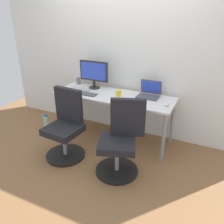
{
  "coord_description": "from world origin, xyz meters",
  "views": [
    {
      "loc": [
        1.37,
        -2.93,
        1.92
      ],
      "look_at": [
        0.0,
        -0.05,
        0.47
      ],
      "focal_mm": 37.37,
      "sensor_mm": 36.0,
      "label": 1
    }
  ],
  "objects_px": {
    "water_bottle_on_floor": "(47,123)",
    "coffee_mug": "(119,93)",
    "office_chair_right": "(121,141)",
    "office_chair_left": "(66,127)",
    "open_laptop": "(149,93)",
    "desktop_monitor": "(94,73)"
  },
  "relations": [
    {
      "from": "office_chair_right",
      "to": "desktop_monitor",
      "type": "xyz_separation_m",
      "value": [
        -0.84,
        0.85,
        0.55
      ]
    },
    {
      "from": "water_bottle_on_floor",
      "to": "coffee_mug",
      "type": "xyz_separation_m",
      "value": [
        1.18,
        0.28,
        0.63
      ]
    },
    {
      "from": "office_chair_left",
      "to": "coffee_mug",
      "type": "height_order",
      "value": "office_chair_left"
    },
    {
      "from": "water_bottle_on_floor",
      "to": "coffee_mug",
      "type": "bearing_deg",
      "value": 13.15
    },
    {
      "from": "desktop_monitor",
      "to": "open_laptop",
      "type": "xyz_separation_m",
      "value": [
        0.91,
        0.01,
        -0.19
      ]
    },
    {
      "from": "office_chair_right",
      "to": "open_laptop",
      "type": "relative_size",
      "value": 3.03
    },
    {
      "from": "office_chair_left",
      "to": "office_chair_right",
      "type": "relative_size",
      "value": 1.0
    },
    {
      "from": "water_bottle_on_floor",
      "to": "desktop_monitor",
      "type": "height_order",
      "value": "desktop_monitor"
    },
    {
      "from": "office_chair_left",
      "to": "open_laptop",
      "type": "distance_m",
      "value": 1.28
    },
    {
      "from": "coffee_mug",
      "to": "water_bottle_on_floor",
      "type": "bearing_deg",
      "value": -166.85
    },
    {
      "from": "office_chair_left",
      "to": "water_bottle_on_floor",
      "type": "relative_size",
      "value": 3.03
    },
    {
      "from": "water_bottle_on_floor",
      "to": "desktop_monitor",
      "type": "xyz_separation_m",
      "value": [
        0.67,
        0.45,
        0.83
      ]
    },
    {
      "from": "open_laptop",
      "to": "coffee_mug",
      "type": "height_order",
      "value": "open_laptop"
    },
    {
      "from": "desktop_monitor",
      "to": "open_laptop",
      "type": "distance_m",
      "value": 0.93
    },
    {
      "from": "desktop_monitor",
      "to": "coffee_mug",
      "type": "distance_m",
      "value": 0.57
    },
    {
      "from": "office_chair_left",
      "to": "coffee_mug",
      "type": "relative_size",
      "value": 10.22
    },
    {
      "from": "office_chair_right",
      "to": "water_bottle_on_floor",
      "type": "relative_size",
      "value": 3.03
    },
    {
      "from": "open_laptop",
      "to": "coffee_mug",
      "type": "xyz_separation_m",
      "value": [
        -0.4,
        -0.19,
        -0.01
      ]
    },
    {
      "from": "office_chair_right",
      "to": "open_laptop",
      "type": "distance_m",
      "value": 0.93
    },
    {
      "from": "water_bottle_on_floor",
      "to": "coffee_mug",
      "type": "relative_size",
      "value": 3.37
    },
    {
      "from": "open_laptop",
      "to": "water_bottle_on_floor",
      "type": "bearing_deg",
      "value": -163.65
    },
    {
      "from": "office_chair_right",
      "to": "office_chair_left",
      "type": "bearing_deg",
      "value": 179.75
    }
  ]
}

